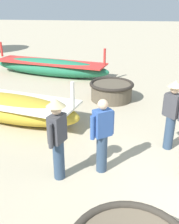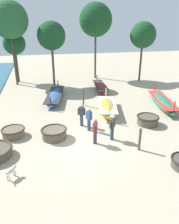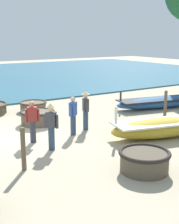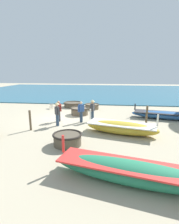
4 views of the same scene
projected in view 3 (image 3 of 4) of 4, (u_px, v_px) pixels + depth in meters
ground_plane at (24, 137)px, 12.33m from camera, size 80.00×80.00×0.00m
coracle_far_left at (33, 106)px, 16.57m from camera, size 1.46×1.46×0.53m
coracle_front_left at (38, 117)px, 14.12m from camera, size 1.59×1.59×0.63m
coracle_far_right at (144, 160)px, 9.12m from camera, size 1.53×1.53×0.62m
long_boat_blue_hull at (163, 102)px, 17.48m from camera, size 2.40×5.95×1.11m
long_boat_red_hull at (162, 127)px, 12.27m from camera, size 2.30×4.55×1.37m
fisherman_standing_right at (86, 108)px, 13.08m from camera, size 0.50×0.36×1.67m
fisherman_by_coracle at (73, 115)px, 12.40m from camera, size 0.38×0.44×1.57m
fisherman_crouching at (51, 123)px, 10.71m from camera, size 0.41×0.39×1.67m
fisherman_with_hat at (32, 121)px, 11.52m from camera, size 0.35×0.49×1.57m
mooring_post_inland at (165, 106)px, 14.40m from camera, size 0.14×0.14×1.47m
mooring_post_mid_beach at (23, 149)px, 9.11m from camera, size 0.14×0.14×1.31m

